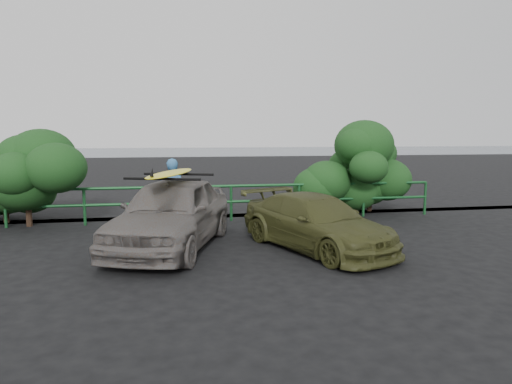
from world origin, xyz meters
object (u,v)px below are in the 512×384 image
man (173,192)px  surfboard (171,173)px  sedan (172,213)px  guardrail (196,204)px  olive_vehicle (316,222)px

man → surfboard: size_ratio=0.70×
man → surfboard: bearing=102.9°
sedan → surfboard: surfboard is taller
guardrail → sedan: bearing=-102.4°
olive_vehicle → surfboard: surfboard is taller
guardrail → olive_vehicle: 4.26m
man → surfboard: man is taller
olive_vehicle → sedan: bearing=144.8°
sedan → olive_vehicle: 3.15m
guardrail → surfboard: 3.13m
guardrail → sedan: sedan is taller
sedan → surfboard: 0.87m
olive_vehicle → surfboard: bearing=144.8°
sedan → man: man is taller
guardrail → sedan: 2.93m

